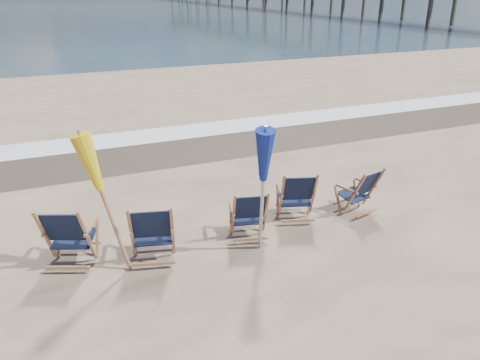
{
  "coord_description": "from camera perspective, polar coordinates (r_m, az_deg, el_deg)",
  "views": [
    {
      "loc": [
        -2.97,
        -4.81,
        4.09
      ],
      "look_at": [
        0.0,
        2.2,
        0.9
      ],
      "focal_mm": 35.0,
      "sensor_mm": 36.0,
      "label": 1
    }
  ],
  "objects": [
    {
      "name": "surf_foam",
      "position": [
        14.05,
        -9.79,
        5.48
      ],
      "size": [
        200.0,
        1.4,
        0.01
      ],
      "primitive_type": "cube",
      "color": "silver",
      "rests_on": "ground"
    },
    {
      "name": "umbrella_blue",
      "position": [
        7.03,
        2.82,
        2.75
      ],
      "size": [
        0.3,
        0.3,
        2.22
      ],
      "color": "#A5A5AD",
      "rests_on": "ground"
    },
    {
      "name": "wet_sand_strip",
      "position": [
        12.66,
        -8.16,
        3.66
      ],
      "size": [
        200.0,
        2.6,
        0.0
      ],
      "primitive_type": "cube",
      "color": "#42362A",
      "rests_on": "ground"
    },
    {
      "name": "beach_chair_1",
      "position": [
        7.33,
        -8.23,
        -6.39
      ],
      "size": [
        0.88,
        0.95,
        1.1
      ],
      "primitive_type": null,
      "rotation": [
        0.0,
        0.0,
        2.89
      ],
      "color": "black",
      "rests_on": "ground"
    },
    {
      "name": "beach_chair_0",
      "position": [
        7.48,
        -18.15,
        -6.69
      ],
      "size": [
        0.97,
        1.02,
        1.12
      ],
      "primitive_type": null,
      "rotation": [
        0.0,
        0.0,
        2.75
      ],
      "color": "black",
      "rests_on": "ground"
    },
    {
      "name": "beach_chair_2",
      "position": [
        7.95,
        3.15,
        -4.22
      ],
      "size": [
        0.79,
        0.84,
        0.98
      ],
      "primitive_type": null,
      "rotation": [
        0.0,
        0.0,
        2.88
      ],
      "color": "black",
      "rests_on": "ground"
    },
    {
      "name": "umbrella_yellow",
      "position": [
        6.87,
        -16.29,
        1.42
      ],
      "size": [
        0.3,
        0.3,
        2.23
      ],
      "color": "#A6714A",
      "rests_on": "ground"
    },
    {
      "name": "beach_chair_3",
      "position": [
        8.62,
        8.96,
        -1.99
      ],
      "size": [
        0.88,
        0.93,
        1.05
      ],
      "primitive_type": null,
      "rotation": [
        0.0,
        0.0,
        2.82
      ],
      "color": "black",
      "rests_on": "ground"
    },
    {
      "name": "ocean",
      "position": [
        132.91,
        -23.02,
        19.3
      ],
      "size": [
        400.0,
        400.0,
        0.0
      ],
      "primitive_type": "plane",
      "color": "#314752",
      "rests_on": "ground"
    },
    {
      "name": "beach_chair_4",
      "position": [
        9.3,
        15.97,
        -1.01
      ],
      "size": [
        0.76,
        0.82,
        0.97
      ],
      "primitive_type": null,
      "rotation": [
        0.0,
        0.0,
        3.37
      ],
      "color": "black",
      "rests_on": "ground"
    }
  ]
}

